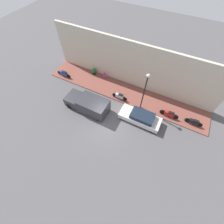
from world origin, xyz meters
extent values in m
plane|color=#514F51|center=(0.00, 0.00, 0.00)|extent=(60.00, 60.00, 0.00)
cube|color=brown|center=(4.75, 0.00, 0.05)|extent=(3.19, 19.85, 0.11)
cube|color=beige|center=(6.49, 0.00, 2.80)|extent=(0.30, 19.85, 5.60)
cube|color=silver|center=(1.84, -3.15, 0.47)|extent=(1.66, 4.30, 0.57)
cube|color=#192333|center=(1.84, -3.37, 0.99)|extent=(1.46, 2.36, 0.46)
cylinder|color=black|center=(1.14, -1.48, 0.33)|extent=(0.20, 0.66, 0.66)
cylinder|color=black|center=(2.55, -1.48, 0.33)|extent=(0.20, 0.66, 0.66)
cylinder|color=black|center=(1.14, -4.82, 0.33)|extent=(0.20, 0.66, 0.66)
cylinder|color=black|center=(2.55, -4.82, 0.33)|extent=(0.20, 0.66, 0.66)
cube|color=#2D2D33|center=(0.70, 1.75, 0.93)|extent=(2.00, 3.14, 1.50)
cube|color=#2D2D33|center=(0.70, 4.16, 0.71)|extent=(1.90, 1.69, 1.05)
cube|color=#192333|center=(0.70, 4.42, 1.00)|extent=(1.70, 0.93, 0.42)
cylinder|color=black|center=(-0.17, 4.42, 0.33)|extent=(0.22, 0.67, 0.67)
cylinder|color=black|center=(1.58, 4.42, 0.33)|extent=(0.22, 0.67, 0.67)
cylinder|color=black|center=(-0.17, 0.77, 0.33)|extent=(0.22, 0.67, 0.67)
cylinder|color=black|center=(1.58, 0.77, 0.33)|extent=(0.22, 0.67, 0.67)
cube|color=navy|center=(3.72, 8.14, 0.56)|extent=(0.30, 1.09, 0.46)
cube|color=black|center=(3.72, 7.99, 0.84)|extent=(0.27, 0.59, 0.12)
cylinder|color=black|center=(3.72, 8.89, 0.37)|extent=(0.10, 0.53, 0.53)
cylinder|color=black|center=(3.72, 7.39, 0.37)|extent=(0.10, 0.53, 0.53)
cube|color=#B21E1E|center=(3.70, -5.74, 0.57)|extent=(0.30, 1.06, 0.39)
cube|color=black|center=(3.70, -5.89, 0.83)|extent=(0.27, 0.58, 0.12)
cylinder|color=black|center=(3.70, -5.07, 0.43)|extent=(0.10, 0.64, 0.64)
cylinder|color=black|center=(3.70, -6.42, 0.43)|extent=(0.10, 0.64, 0.64)
cube|color=black|center=(3.90, -8.25, 0.54)|extent=(0.30, 0.94, 0.37)
cube|color=black|center=(3.90, -8.37, 0.78)|extent=(0.27, 0.51, 0.12)
cylinder|color=black|center=(3.90, -7.66, 0.40)|extent=(0.10, 0.58, 0.58)
cylinder|color=black|center=(3.90, -8.84, 0.40)|extent=(0.10, 0.58, 0.58)
cube|color=#B7B7BF|center=(3.53, -0.02, 0.57)|extent=(0.30, 0.99, 0.44)
cube|color=black|center=(3.53, -0.16, 0.85)|extent=(0.27, 0.54, 0.12)
cylinder|color=black|center=(3.53, 0.62, 0.39)|extent=(0.10, 0.57, 0.57)
cylinder|color=black|center=(3.53, -0.66, 0.39)|extent=(0.10, 0.57, 0.57)
cylinder|color=black|center=(3.50, -2.63, 2.34)|extent=(0.12, 0.12, 4.46)
sphere|color=silver|center=(3.50, -2.63, 4.67)|extent=(0.34, 0.34, 0.34)
cylinder|color=black|center=(5.88, 4.87, 0.26)|extent=(0.42, 0.42, 0.30)
sphere|color=#236628|center=(5.88, 4.87, 0.65)|extent=(0.59, 0.59, 0.59)
cube|color=#D8338C|center=(5.82, 3.11, 0.58)|extent=(0.40, 0.40, 0.04)
cube|color=#D8338C|center=(5.82, 3.29, 0.80)|extent=(0.40, 0.04, 0.39)
cylinder|color=#D8338C|center=(5.65, 2.94, 0.33)|extent=(0.04, 0.04, 0.46)
cylinder|color=#D8338C|center=(5.99, 2.94, 0.33)|extent=(0.04, 0.04, 0.46)
cylinder|color=#D8338C|center=(5.65, 3.29, 0.33)|extent=(0.04, 0.04, 0.46)
cylinder|color=#D8338C|center=(5.99, 3.29, 0.33)|extent=(0.04, 0.04, 0.46)
camera|label=1|loc=(-6.98, -4.45, 13.59)|focal=24.00mm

